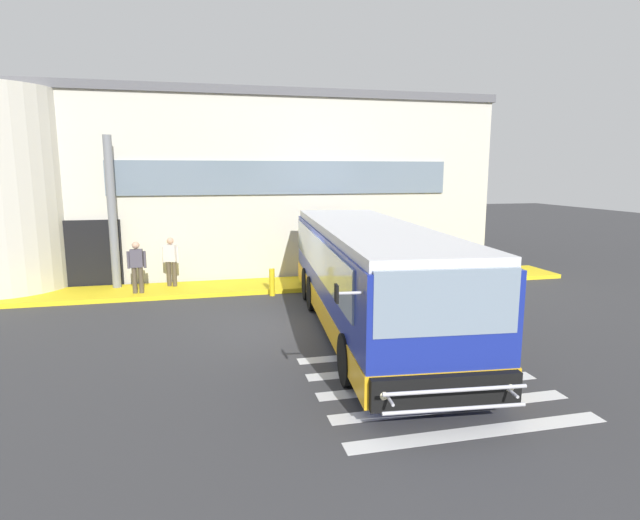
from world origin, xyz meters
The scene contains 9 objects.
ground_plane centered at (0.00, 0.00, -0.01)m, with size 80.00×90.00×0.02m, color #353538.
bay_paint_stripes centered at (2.00, -4.20, 0.00)m, with size 4.40×3.96×0.01m.
terminal_building centered at (-0.67, 11.57, 3.48)m, with size 20.20×13.80×6.97m.
boarding_curb centered at (0.00, 4.80, 0.07)m, with size 22.40×2.00×0.15m, color yellow.
entry_support_column centered at (-4.95, 5.40, 2.67)m, with size 0.28×0.28×5.04m, color slate.
bus_main_foreground centered at (2.00, -0.53, 1.33)m, with size 3.94×11.06×2.70m.
passenger_near_column centered at (-4.15, 4.38, 1.11)m, with size 0.59×0.38×1.68m.
passenger_by_doorway centered at (-3.14, 5.15, 1.08)m, with size 0.55×0.35×1.68m.
safety_bollard_yellow centered at (0.09, 3.60, 0.45)m, with size 0.18×0.18×0.90m, color yellow.
Camera 1 is at (-2.14, -12.64, 4.03)m, focal length 28.68 mm.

